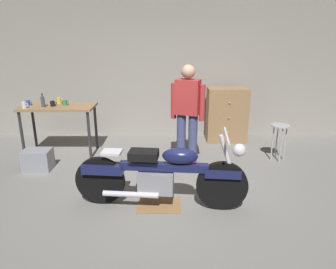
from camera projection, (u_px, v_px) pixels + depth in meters
name	position (u px, v px, depth m)	size (l,w,h in m)	color
ground_plane	(171.00, 195.00, 4.28)	(12.00, 12.00, 0.00)	gray
back_wall	(170.00, 63.00, 6.46)	(8.00, 0.12, 3.10)	gray
workbench	(59.00, 112.00, 5.56)	(1.30, 0.64, 0.90)	#99724C
motorcycle	(162.00, 174.00, 3.86)	(2.19, 0.60, 1.00)	black
person_standing	(188.00, 111.00, 5.01)	(0.54, 0.34, 1.67)	#444A79
shop_stool	(281.00, 133.00, 5.32)	(0.32, 0.32, 0.64)	#B2B2B7
wooden_dresser	(228.00, 115.00, 6.29)	(0.80, 0.47, 1.10)	#99724C
drip_tray	(160.00, 205.00, 4.01)	(0.56, 0.40, 0.01)	olive
storage_bin	(39.00, 160.00, 5.03)	(0.44, 0.32, 0.34)	gray
mug_blue_enamel	(29.00, 103.00, 5.54)	(0.11, 0.08, 0.09)	#2D51AD
mug_black_matte	(54.00, 104.00, 5.47)	(0.11, 0.08, 0.10)	black
mug_yellow_tall	(60.00, 100.00, 5.72)	(0.11, 0.07, 0.11)	yellow
mug_green_speckled	(66.00, 103.00, 5.54)	(0.12, 0.09, 0.09)	#3D7F4C
mug_white_ceramic	(25.00, 105.00, 5.33)	(0.11, 0.07, 0.11)	white
bottle	(44.00, 101.00, 5.40)	(0.06, 0.06, 0.24)	#3F4C59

